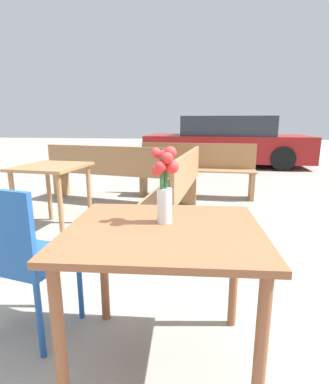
# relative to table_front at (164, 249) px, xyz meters

# --- Properties ---
(ground_plane) EXTENTS (40.00, 40.00, 0.00)m
(ground_plane) POSITION_rel_table_front_xyz_m (0.00, 0.00, -0.61)
(ground_plane) COLOR gray
(table_front) EXTENTS (0.92, 0.80, 0.72)m
(table_front) POSITION_rel_table_front_xyz_m (0.00, 0.00, 0.00)
(table_front) COLOR brown
(table_front) RESTS_ON ground_plane
(flower_vase) EXTENTS (0.13, 0.13, 0.36)m
(flower_vase) POSITION_rel_table_front_xyz_m (-0.00, 0.08, 0.29)
(flower_vase) COLOR silver
(flower_vase) RESTS_ON table_front
(cafe_chair) EXTENTS (0.48, 0.48, 0.88)m
(cafe_chair) POSITION_rel_table_front_xyz_m (-0.77, 0.08, -0.10)
(cafe_chair) COLOR #1E519E
(cafe_chair) RESTS_ON ground_plane
(bench_near) EXTENTS (0.54, 1.84, 0.85)m
(bench_near) POSITION_rel_table_front_xyz_m (-0.07, 2.15, -0.14)
(bench_near) COLOR #9E7047
(bench_near) RESTS_ON ground_plane
(bench_middle) EXTENTS (2.02, 0.75, 0.85)m
(bench_middle) POSITION_rel_table_front_xyz_m (-1.18, 2.97, -0.14)
(bench_middle) COLOR #9E7047
(bench_middle) RESTS_ON ground_plane
(bench_far) EXTENTS (1.87, 0.46, 0.85)m
(bench_far) POSITION_rel_table_front_xyz_m (0.09, 3.55, -0.14)
(bench_far) COLOR #9E7047
(bench_far) RESTS_ON ground_plane
(table_back) EXTENTS (0.73, 0.79, 0.73)m
(table_back) POSITION_rel_table_front_xyz_m (-1.44, 1.75, -0.02)
(table_back) COLOR #9E7047
(table_back) RESTS_ON ground_plane
(parked_car) EXTENTS (4.45, 2.13, 1.33)m
(parked_car) POSITION_rel_table_front_xyz_m (0.84, 7.34, 0.02)
(parked_car) COLOR maroon
(parked_car) RESTS_ON ground_plane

